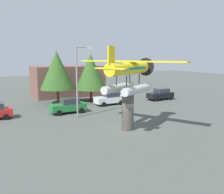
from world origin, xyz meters
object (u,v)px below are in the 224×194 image
(display_pedestal, at_px, (128,111))
(car_far_white, at_px, (110,98))
(car_distant_black, at_px, (161,94))
(tree_center_back, at_px, (91,72))
(storefront_building, at_px, (68,81))
(tree_east, at_px, (57,70))
(car_mid_green, at_px, (68,106))
(floatplane_monument, at_px, (129,74))
(streetlight_primary, at_px, (79,77))

(display_pedestal, xyz_separation_m, car_far_white, (4.16, 11.18, -0.87))
(display_pedestal, distance_m, car_distant_black, 16.87)
(display_pedestal, relative_size, tree_center_back, 0.50)
(storefront_building, height_order, tree_east, tree_east)
(car_mid_green, xyz_separation_m, car_distant_black, (15.49, 1.72, 0.00))
(floatplane_monument, distance_m, car_mid_green, 10.36)
(car_mid_green, bearing_deg, tree_center_back, -133.99)
(car_far_white, relative_size, tree_east, 0.57)
(car_mid_green, bearing_deg, display_pedestal, 105.77)
(storefront_building, height_order, tree_center_back, tree_center_back)
(car_far_white, xyz_separation_m, streetlight_primary, (-6.31, -4.52, 3.63))
(tree_east, bearing_deg, streetlight_primary, -90.92)
(tree_center_back, bearing_deg, car_mid_green, -133.99)
(car_mid_green, relative_size, car_far_white, 1.00)
(floatplane_monument, relative_size, streetlight_primary, 1.24)
(display_pedestal, relative_size, car_distant_black, 0.83)
(car_mid_green, xyz_separation_m, streetlight_primary, (0.42, -2.44, 3.63))
(tree_center_back, bearing_deg, tree_east, 173.80)
(tree_east, bearing_deg, car_distant_black, -16.55)
(floatplane_monument, bearing_deg, car_far_white, 41.24)
(car_distant_black, distance_m, streetlight_primary, 16.05)
(display_pedestal, bearing_deg, car_far_white, 69.60)
(floatplane_monument, bearing_deg, tree_center_back, 50.62)
(car_mid_green, relative_size, storefront_building, 0.37)
(floatplane_monument, bearing_deg, streetlight_primary, 80.18)
(floatplane_monument, relative_size, tree_east, 1.30)
(car_mid_green, height_order, tree_east, tree_east)
(car_distant_black, xyz_separation_m, storefront_building, (-11.17, 11.18, 1.64))
(car_far_white, xyz_separation_m, car_distant_black, (8.76, -0.35, 0.00))
(storefront_building, relative_size, tree_center_back, 1.64)
(car_far_white, bearing_deg, floatplane_monument, 70.01)
(car_far_white, relative_size, tree_center_back, 0.60)
(car_distant_black, bearing_deg, floatplane_monument, 40.05)
(car_mid_green, relative_size, tree_east, 0.57)
(floatplane_monument, xyz_separation_m, storefront_building, (1.63, 21.94, -2.64))
(display_pedestal, height_order, tree_center_back, tree_center_back)
(car_far_white, relative_size, storefront_building, 0.37)
(car_mid_green, bearing_deg, tree_east, -95.17)
(car_far_white, relative_size, car_distant_black, 1.00)
(display_pedestal, height_order, floatplane_monument, floatplane_monument)
(storefront_building, bearing_deg, car_distant_black, -45.02)
(display_pedestal, distance_m, car_mid_green, 9.50)
(car_distant_black, bearing_deg, tree_center_back, -21.24)
(car_distant_black, bearing_deg, tree_east, -16.55)
(display_pedestal, relative_size, tree_east, 0.47)
(display_pedestal, relative_size, car_mid_green, 0.83)
(car_distant_black, height_order, streetlight_primary, streetlight_primary)
(display_pedestal, xyz_separation_m, storefront_building, (1.74, 22.00, 0.77))
(floatplane_monument, xyz_separation_m, tree_center_back, (2.75, 14.67, -0.75))
(display_pedestal, height_order, car_distant_black, display_pedestal)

